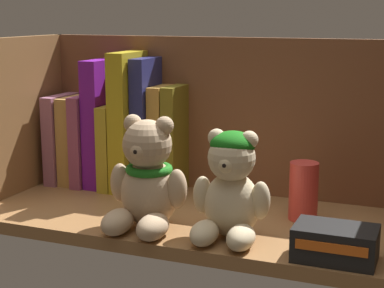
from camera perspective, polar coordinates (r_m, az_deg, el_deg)
name	(u,v)px	position (r cm, az deg, el deg)	size (l,w,h in cm)	color
shelf_board	(197,221)	(99.12, 0.48, -7.01)	(67.04, 28.65, 2.00)	olive
shelf_back_panel	(228,121)	(109.40, 3.34, 2.09)	(69.44, 1.20, 29.01)	brown
shelf_side_panel_left	(13,122)	(112.49, -16.03, 1.91)	(1.60, 31.05, 29.01)	olive
book_0	(69,136)	(120.74, -11.17, 0.70)	(2.41, 14.14, 16.25)	#985D79
book_1	(81,138)	(119.29, -10.05, 0.57)	(2.74, 13.07, 16.08)	#B98B46
book_2	(94,138)	(117.89, -8.95, 0.57)	(2.17, 14.38, 16.49)	#93456A
book_3	(107,122)	(115.89, -7.79, 2.03)	(3.12, 13.08, 22.93)	#6F1799
book_4	(121,144)	(115.25, -6.50, 0.03)	(2.22, 14.68, 15.09)	#AF9927
book_5	(135,120)	(113.04, -5.25, 2.24)	(3.22, 14.77, 24.47)	#B39B1C
book_6	(150,123)	(111.77, -3.83, 1.89)	(2.56, 11.28, 23.45)	navy
book_7	(164,138)	(111.11, -2.57, 0.58)	(2.39, 9.39, 18.64)	#BE8938
book_8	(177,138)	(110.08, -1.35, 0.51)	(2.34, 9.36, 18.76)	brown
teddy_bear_larger	(147,181)	(91.20, -4.15, -3.39)	(12.06, 12.16, 16.69)	tan
teddy_bear_smaller	(231,188)	(87.02, 3.55, -4.02)	(11.21, 11.36, 15.39)	beige
pillar_candle	(303,191)	(96.96, 10.13, -4.25)	(4.41, 4.41, 8.95)	#C63833
small_product_box	(335,243)	(82.99, 12.93, -8.80)	(10.47, 6.85, 4.45)	black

